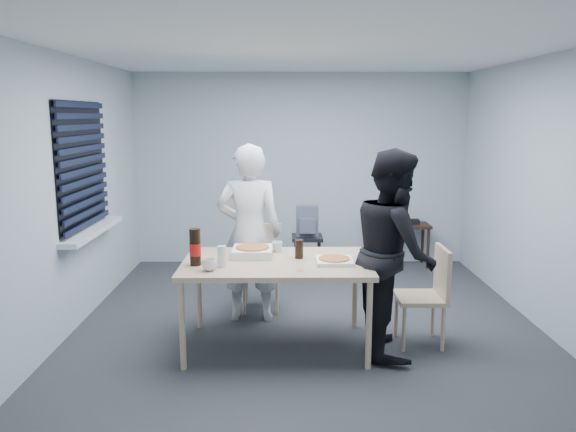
{
  "coord_description": "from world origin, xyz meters",
  "views": [
    {
      "loc": [
        -0.23,
        -5.17,
        2.04
      ],
      "look_at": [
        -0.19,
        0.1,
        1.09
      ],
      "focal_mm": 35.0,
      "sensor_mm": 36.0,
      "label": 1
    }
  ],
  "objects_px": {
    "dining_table": "(276,267)",
    "stool": "(307,244)",
    "chair_right": "(430,289)",
    "person_black": "(394,252)",
    "chair_far": "(261,260)",
    "side_table": "(397,230)",
    "backpack": "(307,221)",
    "soda_bottle": "(195,248)",
    "mug_b": "(277,247)",
    "person_white": "(249,233)",
    "mug_a": "(209,265)"
  },
  "relations": [
    {
      "from": "dining_table",
      "to": "stool",
      "type": "distance_m",
      "value": 2.24
    },
    {
      "from": "dining_table",
      "to": "chair_right",
      "type": "xyz_separation_m",
      "value": [
        1.37,
        0.06,
        -0.22
      ]
    },
    {
      "from": "person_black",
      "to": "chair_right",
      "type": "bearing_deg",
      "value": -69.58
    },
    {
      "from": "dining_table",
      "to": "chair_far",
      "type": "distance_m",
      "value": 1.1
    },
    {
      "from": "stool",
      "to": "dining_table",
      "type": "bearing_deg",
      "value": -99.32
    },
    {
      "from": "side_table",
      "to": "backpack",
      "type": "xyz_separation_m",
      "value": [
        -1.24,
        -0.54,
        0.22
      ]
    },
    {
      "from": "chair_right",
      "to": "dining_table",
      "type": "bearing_deg",
      "value": -177.62
    },
    {
      "from": "stool",
      "to": "soda_bottle",
      "type": "height_order",
      "value": "soda_bottle"
    },
    {
      "from": "dining_table",
      "to": "soda_bottle",
      "type": "xyz_separation_m",
      "value": [
        -0.68,
        -0.14,
        0.21
      ]
    },
    {
      "from": "backpack",
      "to": "soda_bottle",
      "type": "distance_m",
      "value": 2.55
    },
    {
      "from": "mug_b",
      "to": "person_white",
      "type": "bearing_deg",
      "value": 127.46
    },
    {
      "from": "stool",
      "to": "chair_far",
      "type": "bearing_deg",
      "value": -115.41
    },
    {
      "from": "dining_table",
      "to": "person_black",
      "type": "relative_size",
      "value": 0.92
    },
    {
      "from": "backpack",
      "to": "mug_b",
      "type": "bearing_deg",
      "value": -121.46
    },
    {
      "from": "dining_table",
      "to": "person_white",
      "type": "height_order",
      "value": "person_white"
    },
    {
      "from": "mug_b",
      "to": "soda_bottle",
      "type": "height_order",
      "value": "soda_bottle"
    },
    {
      "from": "person_white",
      "to": "person_black",
      "type": "height_order",
      "value": "same"
    },
    {
      "from": "side_table",
      "to": "backpack",
      "type": "distance_m",
      "value": 1.37
    },
    {
      "from": "chair_right",
      "to": "mug_b",
      "type": "xyz_separation_m",
      "value": [
        -1.36,
        0.28,
        0.32
      ]
    },
    {
      "from": "stool",
      "to": "mug_a",
      "type": "xyz_separation_m",
      "value": [
        -0.9,
        -2.5,
        0.42
      ]
    },
    {
      "from": "side_table",
      "to": "soda_bottle",
      "type": "distance_m",
      "value": 3.68
    },
    {
      "from": "backpack",
      "to": "mug_a",
      "type": "height_order",
      "value": "backpack"
    },
    {
      "from": "person_white",
      "to": "soda_bottle",
      "type": "xyz_separation_m",
      "value": [
        -0.4,
        -0.84,
        0.06
      ]
    },
    {
      "from": "person_white",
      "to": "mug_a",
      "type": "distance_m",
      "value": 1.05
    },
    {
      "from": "side_table",
      "to": "stool",
      "type": "bearing_deg",
      "value": -156.89
    },
    {
      "from": "person_white",
      "to": "person_black",
      "type": "bearing_deg",
      "value": 148.66
    },
    {
      "from": "dining_table",
      "to": "side_table",
      "type": "distance_m",
      "value": 3.17
    },
    {
      "from": "dining_table",
      "to": "person_white",
      "type": "xyz_separation_m",
      "value": [
        -0.28,
        0.7,
        0.15
      ]
    },
    {
      "from": "side_table",
      "to": "mug_a",
      "type": "height_order",
      "value": "mug_a"
    },
    {
      "from": "person_black",
      "to": "dining_table",
      "type": "bearing_deg",
      "value": 85.59
    },
    {
      "from": "mug_a",
      "to": "side_table",
      "type": "bearing_deg",
      "value": 54.71
    },
    {
      "from": "chair_right",
      "to": "side_table",
      "type": "bearing_deg",
      "value": 84.99
    },
    {
      "from": "backpack",
      "to": "chair_far",
      "type": "bearing_deg",
      "value": -136.23
    },
    {
      "from": "dining_table",
      "to": "person_white",
      "type": "relative_size",
      "value": 0.92
    },
    {
      "from": "person_black",
      "to": "mug_a",
      "type": "height_order",
      "value": "person_black"
    },
    {
      "from": "backpack",
      "to": "mug_b",
      "type": "xyz_separation_m",
      "value": [
        -0.35,
        -1.84,
        0.12
      ]
    },
    {
      "from": "chair_far",
      "to": "person_black",
      "type": "height_order",
      "value": "person_black"
    },
    {
      "from": "side_table",
      "to": "backpack",
      "type": "height_order",
      "value": "backpack"
    },
    {
      "from": "person_black",
      "to": "backpack",
      "type": "distance_m",
      "value": 2.35
    },
    {
      "from": "person_white",
      "to": "side_table",
      "type": "relative_size",
      "value": 2.03
    },
    {
      "from": "chair_far",
      "to": "stool",
      "type": "xyz_separation_m",
      "value": [
        0.53,
        1.12,
        -0.09
      ]
    },
    {
      "from": "person_white",
      "to": "mug_a",
      "type": "height_order",
      "value": "person_white"
    },
    {
      "from": "chair_far",
      "to": "side_table",
      "type": "xyz_separation_m",
      "value": [
        1.78,
        1.65,
        -0.01
      ]
    },
    {
      "from": "chair_far",
      "to": "person_black",
      "type": "bearing_deg",
      "value": -44.14
    },
    {
      "from": "dining_table",
      "to": "mug_a",
      "type": "xyz_separation_m",
      "value": [
        -0.54,
        -0.31,
        0.11
      ]
    },
    {
      "from": "side_table",
      "to": "stool",
      "type": "xyz_separation_m",
      "value": [
        -1.24,
        -0.53,
        -0.08
      ]
    },
    {
      "from": "side_table",
      "to": "chair_far",
      "type": "bearing_deg",
      "value": -137.04
    },
    {
      "from": "chair_right",
      "to": "soda_bottle",
      "type": "height_order",
      "value": "soda_bottle"
    },
    {
      "from": "mug_b",
      "to": "soda_bottle",
      "type": "distance_m",
      "value": 0.84
    },
    {
      "from": "person_black",
      "to": "stool",
      "type": "height_order",
      "value": "person_black"
    }
  ]
}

